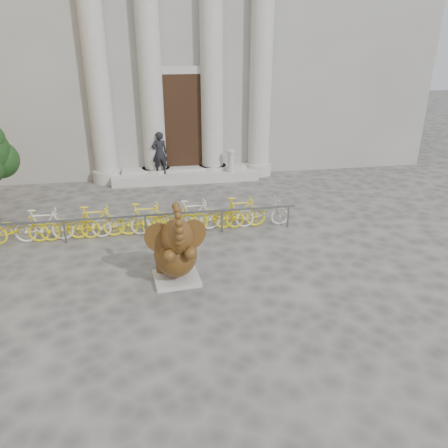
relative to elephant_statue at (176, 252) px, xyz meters
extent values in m
plane|color=#474442|center=(1.03, -1.15, -0.78)|extent=(80.00, 80.00, 0.00)
cube|color=gray|center=(1.03, 13.85, 5.22)|extent=(22.00, 10.00, 12.00)
cube|color=black|center=(1.03, 8.77, 1.52)|extent=(2.40, 0.16, 4.00)
cylinder|color=#A8A59E|center=(-2.17, 8.65, 3.22)|extent=(0.90, 0.90, 8.00)
cylinder|color=#A8A59E|center=(-0.17, 8.65, 3.22)|extent=(0.90, 0.90, 8.00)
cylinder|color=#A8A59E|center=(2.23, 8.65, 3.22)|extent=(0.90, 0.90, 8.00)
cylinder|color=#A8A59E|center=(4.23, 8.65, 3.22)|extent=(0.90, 0.90, 8.00)
cube|color=#A8A59E|center=(1.03, 8.25, -0.60)|extent=(6.00, 1.20, 0.36)
cube|color=#A8A59E|center=(0.00, 0.03, -0.73)|extent=(1.15, 1.05, 0.11)
ellipsoid|color=black|center=(-0.02, 0.27, -0.35)|extent=(0.97, 0.93, 0.69)
ellipsoid|color=black|center=(0.00, 0.06, -0.05)|extent=(1.14, 1.37, 1.12)
cylinder|color=black|center=(-0.32, 0.39, -0.53)|extent=(0.35, 0.35, 0.28)
cylinder|color=black|center=(0.26, 0.43, -0.53)|extent=(0.35, 0.35, 0.28)
cylinder|color=black|center=(-0.20, -0.39, 0.16)|extent=(0.31, 0.66, 0.43)
cylinder|color=black|center=(0.27, -0.35, 0.16)|extent=(0.31, 0.66, 0.43)
ellipsoid|color=black|center=(0.03, -0.33, 0.55)|extent=(0.79, 0.75, 0.86)
cylinder|color=black|center=(-0.35, -0.23, 0.51)|extent=(0.72, 0.22, 0.73)
cylinder|color=black|center=(0.38, -0.17, 0.51)|extent=(0.70, 0.33, 0.73)
cone|color=beige|center=(-0.08, -0.55, 0.38)|extent=(0.15, 0.26, 0.12)
cone|color=beige|center=(0.17, -0.53, 0.38)|extent=(0.12, 0.26, 0.12)
cube|color=slate|center=(-0.70, 2.73, -0.08)|extent=(9.16, 0.06, 0.06)
cylinder|color=slate|center=(-2.98, 2.73, -0.43)|extent=(0.06, 0.06, 0.70)
cylinder|color=slate|center=(-0.70, 2.73, -0.43)|extent=(0.06, 0.06, 0.70)
cylinder|color=slate|center=(1.59, 2.73, -0.43)|extent=(0.06, 0.06, 0.70)
cylinder|color=slate|center=(3.68, 2.73, -0.43)|extent=(0.06, 0.06, 0.70)
imported|color=yellow|center=(-4.31, 2.98, -0.28)|extent=(1.70, 0.50, 1.00)
imported|color=silver|center=(-3.59, 2.98, -0.28)|extent=(1.66, 0.47, 1.00)
imported|color=yellow|center=(-2.87, 2.98, -0.28)|extent=(1.70, 0.50, 1.00)
imported|color=yellow|center=(-2.14, 2.98, -0.28)|extent=(1.66, 0.47, 1.00)
imported|color=silver|center=(-1.42, 2.98, -0.28)|extent=(1.70, 0.50, 1.00)
imported|color=yellow|center=(-0.70, 2.98, -0.28)|extent=(1.66, 0.47, 1.00)
imported|color=yellow|center=(0.03, 2.98, -0.28)|extent=(1.70, 0.50, 1.00)
imported|color=silver|center=(0.75, 2.98, -0.28)|extent=(1.66, 0.47, 1.00)
imported|color=yellow|center=(1.47, 2.98, -0.28)|extent=(1.70, 0.50, 1.00)
imported|color=yellow|center=(2.20, 2.98, -0.28)|extent=(1.66, 0.47, 1.00)
imported|color=silver|center=(2.92, 2.98, -0.28)|extent=(1.70, 0.50, 1.00)
sphere|color=black|center=(-5.10, 5.20, 1.15)|extent=(1.18, 1.18, 1.18)
imported|color=black|center=(0.00, 8.16, 0.44)|extent=(0.70, 0.53, 1.73)
cylinder|color=#A8A59E|center=(2.89, 7.95, -0.37)|extent=(0.37, 0.37, 0.11)
cylinder|color=#A8A59E|center=(2.89, 7.95, 0.00)|extent=(0.26, 0.26, 0.84)
cylinder|color=#A8A59E|center=(2.89, 7.95, 0.44)|extent=(0.37, 0.37, 0.09)
camera|label=1|loc=(-0.51, -9.32, 4.63)|focal=35.00mm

